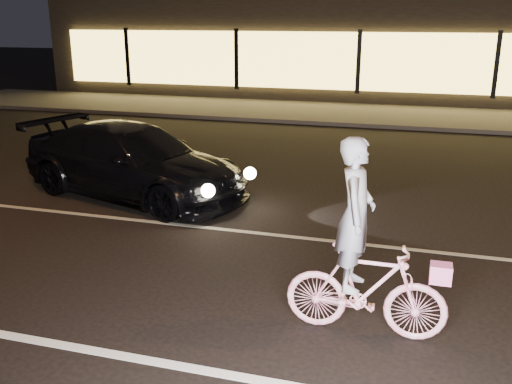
% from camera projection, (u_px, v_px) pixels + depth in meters
% --- Properties ---
extents(ground, '(90.00, 90.00, 0.00)m').
position_uv_depth(ground, '(209.00, 292.00, 6.81)').
color(ground, black).
rests_on(ground, ground).
extents(lane_stripe_near, '(60.00, 0.12, 0.01)m').
position_uv_depth(lane_stripe_near, '(153.00, 361.00, 5.44)').
color(lane_stripe_near, silver).
rests_on(lane_stripe_near, ground).
extents(lane_stripe_far, '(60.00, 0.10, 0.01)m').
position_uv_depth(lane_stripe_far, '(256.00, 233.00, 8.65)').
color(lane_stripe_far, gray).
rests_on(lane_stripe_far, ground).
extents(sidewalk, '(30.00, 4.00, 0.12)m').
position_uv_depth(sidewalk, '(350.00, 114.00, 18.71)').
color(sidewalk, '#383533').
rests_on(sidewalk, ground).
extents(storefront, '(25.40, 8.42, 4.20)m').
position_uv_depth(storefront, '(371.00, 41.00, 23.56)').
color(storefront, black).
rests_on(storefront, ground).
extents(cyclist, '(1.64, 0.57, 2.07)m').
position_uv_depth(cyclist, '(363.00, 268.00, 5.73)').
color(cyclist, '#F63873').
rests_on(cyclist, ground).
extents(sedan, '(4.77, 2.96, 1.29)m').
position_uv_depth(sedan, '(133.00, 161.00, 10.27)').
color(sedan, black).
rests_on(sedan, ground).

